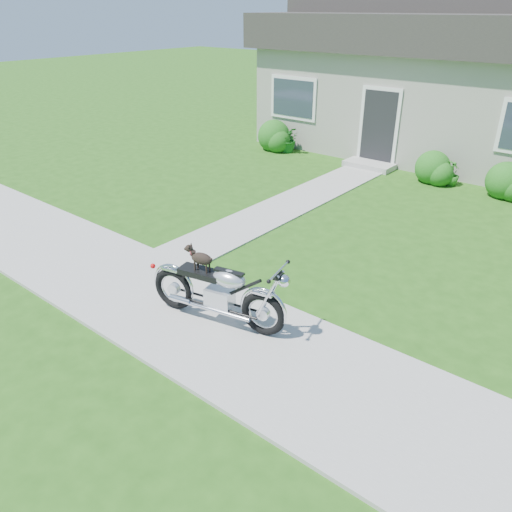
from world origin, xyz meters
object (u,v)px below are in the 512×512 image
Objects in this scene: house at (475,82)px; potted_plant_left at (289,139)px; potted_plant_right at (452,173)px; motorcycle_with_dog at (219,291)px.

potted_plant_left is (-4.31, -3.44, -1.74)m from house.
motorcycle_with_dog is at bearing -92.13° from potted_plant_right.
potted_plant_right is (0.89, -3.44, -1.83)m from house.
potted_plant_right is at bearing 0.00° from potted_plant_left.
house is 5.78m from potted_plant_left.
potted_plant_left is at bearing -141.35° from house.
potted_plant_left is 0.38× the size of motorcycle_with_dog.
house is 5.73× the size of motorcycle_with_dog.
house is at bearing 38.65° from potted_plant_left.
motorcycle_with_dog reaches higher than potted_plant_left.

